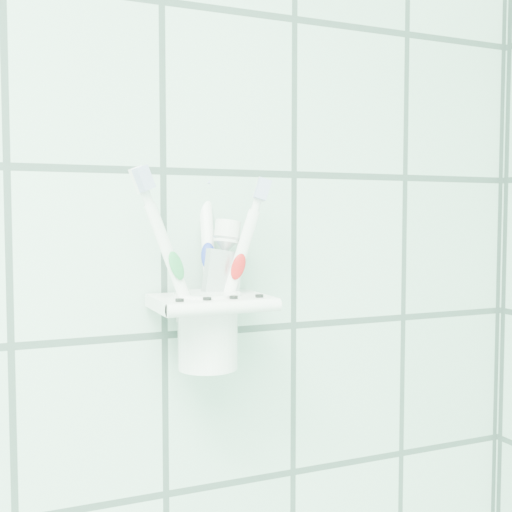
{
  "coord_description": "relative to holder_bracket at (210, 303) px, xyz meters",
  "views": [
    {
      "loc": [
        0.45,
        0.53,
        1.38
      ],
      "look_at": [
        0.69,
        1.1,
        1.34
      ],
      "focal_mm": 45.0,
      "sensor_mm": 36.0,
      "label": 1
    }
  ],
  "objects": [
    {
      "name": "holder_bracket",
      "position": [
        0.0,
        0.0,
        0.0
      ],
      "size": [
        0.12,
        0.1,
        0.04
      ],
      "color": "white",
      "rests_on": "wall_back"
    },
    {
      "name": "cup",
      "position": [
        -0.0,
        0.0,
        -0.02
      ],
      "size": [
        0.07,
        0.07,
        0.08
      ],
      "color": "white",
      "rests_on": "holder_bracket"
    },
    {
      "name": "toothbrush_pink",
      "position": [
        -0.0,
        -0.01,
        0.05
      ],
      "size": [
        0.08,
        0.02,
        0.21
      ],
      "rotation": [
        -0.13,
        -0.34,
        0.43
      ],
      "color": "white",
      "rests_on": "cup"
    },
    {
      "name": "toothbrush_blue",
      "position": [
        0.0,
        -0.01,
        0.05
      ],
      "size": [
        0.03,
        0.08,
        0.22
      ],
      "rotation": [
        -0.36,
        -0.07,
        -0.37
      ],
      "color": "white",
      "rests_on": "cup"
    },
    {
      "name": "toothbrush_orange",
      "position": [
        0.0,
        0.01,
        0.04
      ],
      "size": [
        0.06,
        0.02,
        0.2
      ],
      "rotation": [
        -0.01,
        0.31,
        -0.19
      ],
      "color": "white",
      "rests_on": "cup"
    },
    {
      "name": "toothpaste_tube",
      "position": [
        0.0,
        0.01,
        0.02
      ],
      "size": [
        0.06,
        0.03,
        0.15
      ],
      "rotation": [
        -0.07,
        0.16,
        0.06
      ],
      "color": "silver",
      "rests_on": "cup"
    }
  ]
}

